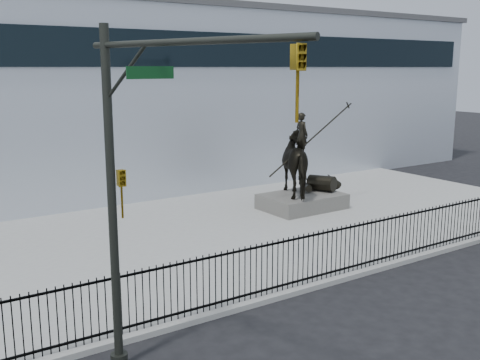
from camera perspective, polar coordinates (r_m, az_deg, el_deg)
ground at (r=16.17m, az=12.33°, el=-11.41°), size 120.00×120.00×0.00m
plaza at (r=21.26m, az=-1.40°, el=-5.33°), size 30.00×12.00×0.15m
building at (r=32.15m, az=-14.10°, el=8.04°), size 44.00×14.00×9.00m
picket_fence at (r=16.67m, az=9.35°, el=-7.26°), size 22.10×0.10×1.50m
statue_plinth at (r=24.51m, az=6.33°, el=-2.18°), size 3.44×2.38×0.64m
equestrian_statue at (r=24.22m, az=6.54°, el=1.67°), size 4.39×2.73×3.72m
traffic_signal_left at (r=10.66m, az=-10.14°, el=-0.49°), size 1.52×4.84×7.00m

